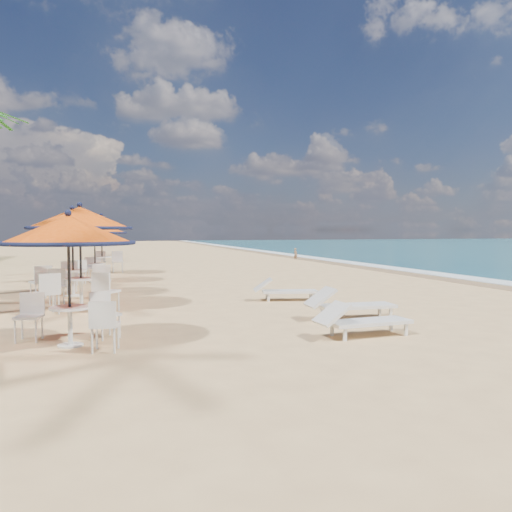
{
  "coord_description": "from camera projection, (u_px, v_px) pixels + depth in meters",
  "views": [
    {
      "loc": [
        -4.66,
        -8.9,
        1.94
      ],
      "look_at": [
        -0.47,
        4.54,
        1.2
      ],
      "focal_mm": 35.0,
      "sensor_mm": 36.0,
      "label": 1
    }
  ],
  "objects": [
    {
      "name": "station_3",
      "position": [
        92.0,
        235.0,
        18.32
      ],
      "size": [
        2.32,
        2.38,
        2.42
      ],
      "color": "black",
      "rests_on": "ground"
    },
    {
      "name": "lounger_mid",
      "position": [
        348.0,
        304.0,
        10.83
      ],
      "size": [
        1.99,
        0.73,
        0.7
      ],
      "rotation": [
        0.0,
        0.0,
        -0.06
      ],
      "color": "silver",
      "rests_on": "ground"
    },
    {
      "name": "foam_strip",
      "position": [
        428.0,
        273.0,
        22.27
      ],
      "size": [
        1.2,
        140.0,
        0.04
      ],
      "primitive_type": "cube",
      "color": "white",
      "rests_on": "ground"
    },
    {
      "name": "station_2",
      "position": [
        72.0,
        230.0,
        14.45
      ],
      "size": [
        2.54,
        2.54,
        2.65
      ],
      "color": "black",
      "rests_on": "ground"
    },
    {
      "name": "wetsand_band",
      "position": [
        411.0,
        274.0,
        22.0
      ],
      "size": [
        1.4,
        140.0,
        0.02
      ],
      "primitive_type": "cube",
      "color": "olive",
      "rests_on": "ground"
    },
    {
      "name": "person",
      "position": [
        295.0,
        254.0,
        32.2
      ],
      "size": [
        0.3,
        0.35,
        0.82
      ],
      "primitive_type": "imported",
      "rotation": [
        0.0,
        0.0,
        1.97
      ],
      "color": "#846043",
      "rests_on": "ground"
    },
    {
      "name": "lounger_near",
      "position": [
        360.0,
        320.0,
        9.04
      ],
      "size": [
        1.84,
        0.66,
        0.65
      ],
      "rotation": [
        0.0,
        0.0,
        0.05
      ],
      "color": "silver",
      "rests_on": "ground"
    },
    {
      "name": "station_0",
      "position": [
        70.0,
        247.0,
        8.27
      ],
      "size": [
        2.18,
        2.18,
        2.27
      ],
      "color": "black",
      "rests_on": "ground"
    },
    {
      "name": "ground",
      "position": [
        346.0,
        327.0,
        9.97
      ],
      "size": [
        160.0,
        160.0,
        0.0
      ],
      "primitive_type": "plane",
      "color": "tan",
      "rests_on": "ground"
    },
    {
      "name": "station_4",
      "position": [
        102.0,
        228.0,
        21.81
      ],
      "size": [
        2.56,
        2.56,
        2.67
      ],
      "color": "black",
      "rests_on": "ground"
    },
    {
      "name": "station_1",
      "position": [
        78.0,
        231.0,
        12.07
      ],
      "size": [
        2.51,
        2.51,
        2.61
      ],
      "color": "black",
      "rests_on": "ground"
    },
    {
      "name": "lounger_far",
      "position": [
        283.0,
        290.0,
        13.68
      ],
      "size": [
        1.82,
        0.92,
        0.63
      ],
      "rotation": [
        0.0,
        0.0,
        -0.22
      ],
      "color": "silver",
      "rests_on": "ground"
    }
  ]
}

